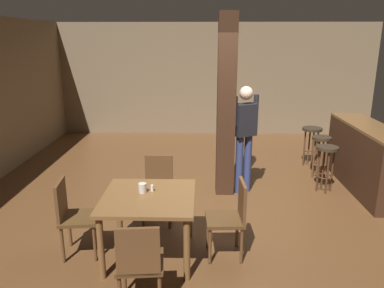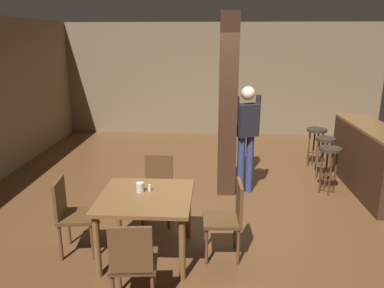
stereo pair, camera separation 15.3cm
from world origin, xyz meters
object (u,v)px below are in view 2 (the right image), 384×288
Objects in this scene: salt_shaker at (150,188)px; chair_north at (158,185)px; chair_east at (229,215)px; bar_stool_near at (330,159)px; bar_stool_mid at (325,149)px; chair_west at (71,212)px; bar_counter at (365,159)px; bar_stool_far at (316,138)px; dining_table at (146,205)px; standing_person at (246,132)px; chair_south at (133,260)px; napkin_cup at (140,187)px.

chair_north is at bearing 91.67° from salt_shaker.
chair_east reaches higher than bar_stool_near.
chair_east is 1.17× the size of bar_stool_mid.
bar_counter reaches higher than chair_west.
chair_west reaches higher than bar_stool_near.
bar_stool_far is (2.71, 2.36, 0.07)m from chair_north.
bar_counter is 2.81× the size of bar_stool_mid.
bar_stool_mid is 0.67m from bar_stool_far.
chair_east is 1.25m from chair_north.
chair_east reaches higher than bar_stool_mid.
chair_west is 0.42× the size of bar_counter.
chair_north is at bearing 89.74° from dining_table.
dining_table is 0.88m from chair_north.
chair_west is 0.52× the size of standing_person.
chair_west is at bearing -153.15° from bar_counter.
chair_east is 3.05m from bar_counter.
bar_counter is (3.16, 2.98, 0.04)m from chair_south.
dining_table is 3.71m from bar_stool_mid.
napkin_cup is at bearing -148.82° from bar_counter.
dining_table is 1.15× the size of chair_south.
chair_north reaches higher than dining_table.
chair_south is at bearing -89.37° from salt_shaker.
bar_stool_far is at bearing 42.54° from standing_person.
bar_stool_near reaches higher than dining_table.
napkin_cup reaches higher than bar_stool_near.
salt_shaker is (0.02, -0.75, 0.27)m from chair_north.
napkin_cup is 3.71m from bar_stool_mid.
dining_table is at bearing -130.03° from bar_stool_far.
standing_person is (2.13, 1.88, 0.50)m from chair_west.
salt_shaker is (0.03, 0.12, 0.15)m from dining_table.
napkin_cup reaches higher than salt_shaker.
standing_person is 2.02m from bar_stool_far.
napkin_cup is (-1.00, 0.06, 0.29)m from chair_east.
chair_west is (-0.91, 0.92, 0.00)m from chair_south.
standing_person is (1.26, 1.02, 0.50)m from chair_north.
chair_east is 1.05m from napkin_cup.
salt_shaker is (-0.90, 0.09, 0.27)m from chair_east.
chair_north is 0.84m from napkin_cup.
standing_person is at bearing 79.82° from chair_east.
bar_stool_far is (3.59, 3.22, 0.07)m from chair_west.
dining_table is at bearing -50.16° from napkin_cup.
chair_south is 3.82m from bar_stool_near.
chair_east is (0.93, 0.03, -0.12)m from dining_table.
bar_counter is at bearing -43.68° from bar_stool_mid.
bar_stool_far is (1.79, 3.20, 0.07)m from chair_east.
napkin_cup is 0.14× the size of bar_stool_far.
chair_south reaches higher than salt_shaker.
bar_counter is at bearing 31.61° from salt_shaker.
bar_counter is at bearing 31.18° from napkin_cup.
bar_counter reaches higher than dining_table.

